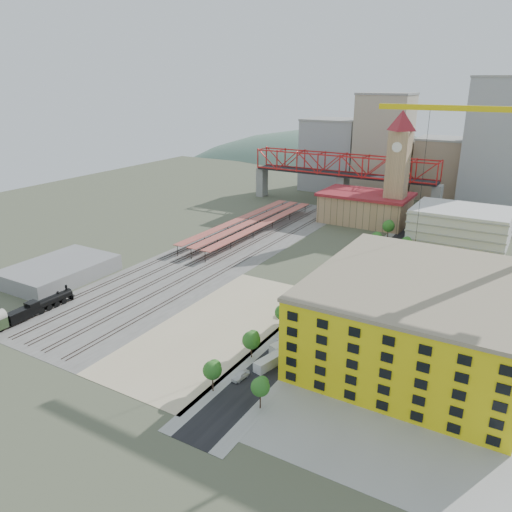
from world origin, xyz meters
The scene contains 31 objects.
ground centered at (0.00, 0.00, 0.00)m, with size 400.00×400.00×0.00m, color #474C38.
ballast_strip centered at (-36.00, 17.50, 0.03)m, with size 36.00×165.00×0.06m, color #605E59.
dirt_lot centered at (-4.00, -31.50, 0.03)m, with size 28.00×67.00×0.06m, color tan.
street_asphalt centered at (16.00, 15.00, 0.03)m, with size 12.00×170.00×0.06m, color black.
sidewalk_west centered at (10.50, 15.00, 0.02)m, with size 3.00×170.00×0.04m, color gray.
sidewalk_east centered at (21.50, 15.00, 0.02)m, with size 3.00×170.00×0.04m, color gray.
construction_pad centered at (45.00, -20.00, 0.03)m, with size 50.00×90.00×0.06m, color gray.
rail_tracks centered at (-37.80, 17.50, 0.15)m, with size 26.56×160.00×0.18m.
platform_canopies centered at (-41.00, 45.00, 3.99)m, with size 16.00×80.00×4.12m.
station_hall centered at (-5.00, 82.00, 6.67)m, with size 38.00×24.00×13.10m.
clock_tower centered at (8.00, 79.99, 28.70)m, with size 12.00×12.00×52.00m.
parking_garage centered at (36.00, 70.00, 7.00)m, with size 34.00×26.00×14.00m, color silver.
truss_bridge centered at (-25.00, 105.00, 18.86)m, with size 94.00×9.60×25.60m.
construction_building centered at (42.00, -20.00, 9.41)m, with size 44.60×50.60×18.80m.
warehouse centered at (-66.00, -30.00, 2.50)m, with size 22.00×32.00×5.00m, color gray.
street_trees centered at (16.00, 5.00, 0.00)m, with size 15.40×124.40×8.00m.
skyline centered at (7.47, 142.31, 22.81)m, with size 133.00×46.00×60.00m.
distant_hills centered at (45.28, 260.00, -79.54)m, with size 647.00×264.00×227.00m.
locomotive centered at (-50.00, -48.36, 1.96)m, with size 2.72×21.01×5.25m.
site_trailer_a centered at (16.00, -41.06, 1.19)m, with size 2.29×8.70×2.38m, color silver.
site_trailer_b centered at (16.00, -33.02, 1.30)m, with size 2.49×9.47×2.59m, color silver.
site_trailer_c centered at (16.00, -11.71, 1.31)m, with size 2.52×9.56×2.62m, color silver.
site_trailer_d centered at (16.00, -3.84, 1.42)m, with size 2.73×10.38×2.84m, color silver.
car_0 centered at (13.00, -48.57, 0.78)m, with size 1.83×4.56×1.55m, color white.
car_1 centered at (13.00, -29.06, 0.70)m, with size 1.48×4.25×1.40m, color #A7A7AC.
car_2 centered at (13.00, -20.02, 0.67)m, with size 2.23×4.84×1.34m, color black.
car_3 centered at (13.00, 25.73, 0.74)m, with size 2.07×5.09×1.48m, color navy.
car_4 centered at (19.00, -38.30, 0.75)m, with size 1.76×4.37×1.49m, color white.
car_5 centered at (19.00, -18.10, 0.80)m, with size 1.70×4.88×1.61m, color #AAABB0.
car_6 centered at (19.00, -1.75, 0.74)m, with size 2.44×5.30×1.47m, color black.
car_7 centered at (19.00, 43.67, 0.69)m, with size 1.94×4.78×1.39m, color navy.
Camera 1 is at (61.40, -124.30, 59.28)m, focal length 35.00 mm.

